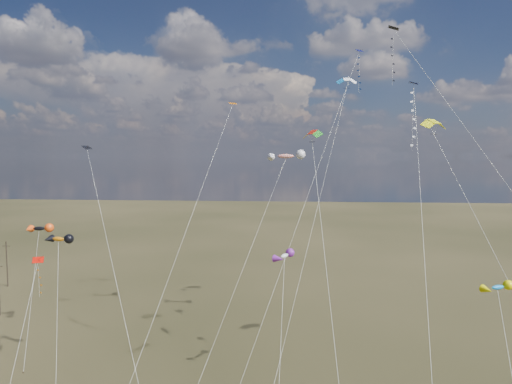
{
  "coord_description": "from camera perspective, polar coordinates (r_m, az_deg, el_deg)",
  "views": [
    {
      "loc": [
        4.04,
        -30.74,
        22.81
      ],
      "look_at": [
        0.0,
        18.0,
        19.0
      ],
      "focal_mm": 32.0,
      "sensor_mm": 36.0,
      "label": 1
    }
  ],
  "objects": [
    {
      "name": "novelty_white_purple",
      "position": [
        44.18,
        3.59,
        -8.02
      ],
      "size": [
        2.02,
        11.42,
        13.82
      ],
      "color": "silver",
      "rests_on": "ground"
    },
    {
      "name": "diamond_orange_center",
      "position": [
        51.38,
        -6.44,
        1.54
      ],
      "size": [
        7.83,
        23.08,
        29.62
      ],
      "color": "#D36000",
      "rests_on": "ground"
    },
    {
      "name": "parafoil_tricolor",
      "position": [
        44.55,
        7.08,
        7.2
      ],
      "size": [
        3.27,
        19.69,
        25.71
      ],
      "color": "yellow",
      "rests_on": "ground"
    },
    {
      "name": "novelty_black_orange",
      "position": [
        64.09,
        -25.5,
        -4.17
      ],
      "size": [
        5.35,
        11.22,
        14.35
      ],
      "color": "black",
      "rests_on": "ground"
    },
    {
      "name": "novelty_orange_black",
      "position": [
        52.44,
        -23.47,
        -5.46
      ],
      "size": [
        5.86,
        10.3,
        14.71
      ],
      "color": "orange",
      "rests_on": "ground"
    },
    {
      "name": "diamond_black_mid",
      "position": [
        48.01,
        -18.69,
        -2.94
      ],
      "size": [
        12.84,
        16.84,
        24.01
      ],
      "color": "black",
      "rests_on": "ground"
    },
    {
      "name": "parafoil_yellow",
      "position": [
        48.2,
        21.42,
        8.11
      ],
      "size": [
        8.88,
        19.67,
        26.93
      ],
      "color": "#D3D30E",
      "rests_on": "ground"
    },
    {
      "name": "novelty_redwhite_stripe",
      "position": [
        57.25,
        3.73,
        4.45
      ],
      "size": [
        10.56,
        15.99,
        23.58
      ],
      "color": "red",
      "rests_on": "ground"
    },
    {
      "name": "parafoil_blue_white",
      "position": [
        61.44,
        11.25,
        13.51
      ],
      "size": [
        10.3,
        21.55,
        33.4
      ],
      "color": "#1272BC",
      "rests_on": "ground"
    },
    {
      "name": "diamond_red_low",
      "position": [
        52.13,
        -25.67,
        -10.14
      ],
      "size": [
        2.27,
        9.96,
        12.51
      ],
      "color": "#C20D04",
      "rests_on": "ground"
    },
    {
      "name": "diamond_navy_tall",
      "position": [
        56.91,
        11.87,
        12.4
      ],
      "size": [
        13.89,
        17.66,
        35.84
      ],
      "color": "#0B0D46",
      "rests_on": "ground"
    },
    {
      "name": "diamond_navy_right",
      "position": [
        40.12,
        19.16,
        6.95
      ],
      "size": [
        3.46,
        21.25,
        29.16
      ],
      "color": "#121952",
      "rests_on": "ground"
    },
    {
      "name": "novelty_blue_yellow",
      "position": [
        34.93,
        28.01,
        -10.69
      ],
      "size": [
        2.14,
        10.27,
        14.5
      ],
      "color": "#0D7DD4",
      "rests_on": "ground"
    },
    {
      "name": "diamond_black_high",
      "position": [
        47.03,
        18.65,
        13.63
      ],
      "size": [
        17.77,
        23.2,
        35.59
      ],
      "color": "black",
      "rests_on": "ground"
    },
    {
      "name": "utility_pole_far",
      "position": [
        91.88,
        -28.69,
        -7.86
      ],
      "size": [
        1.4,
        0.2,
        8.0
      ],
      "color": "black",
      "rests_on": "ground"
    }
  ]
}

